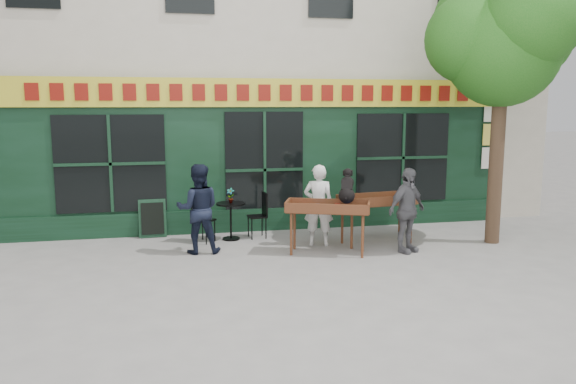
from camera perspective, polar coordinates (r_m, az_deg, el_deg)
name	(u,v)px	position (r m, az deg, el deg)	size (l,w,h in m)	color
ground	(287,258)	(10.22, -0.15, -6.75)	(80.00, 80.00, 0.00)	slate
building	(241,21)	(15.89, -4.81, 16.91)	(14.00, 7.26, 10.00)	beige
street_tree	(504,33)	(11.92, 21.08, 14.83)	(3.05, 2.90, 5.60)	#382619
book_cart_center	(328,210)	(10.39, 4.06, -1.86)	(1.62, 1.11, 0.99)	brown
dog	(347,185)	(10.37, 6.02, 0.71)	(0.34, 0.60, 0.60)	black
woman	(319,205)	(11.01, 3.12, -1.34)	(0.59, 0.38, 1.60)	white
book_cart_right	(377,203)	(11.26, 9.04, -1.10)	(1.56, 0.80, 0.99)	brown
man_right	(407,210)	(10.70, 11.98, -1.83)	(0.94, 0.39, 1.60)	#58575C
bistro_table	(231,214)	(11.54, -5.84, -2.20)	(0.60, 0.60, 0.76)	black
bistro_chair_left	(200,215)	(11.45, -8.90, -2.28)	(0.51, 0.51, 0.95)	black
bistro_chair_right	(261,211)	(11.68, -2.76, -1.95)	(0.40, 0.40, 0.95)	black
potted_plant	(230,195)	(11.48, -5.87, -0.35)	(0.16, 0.11, 0.31)	gray
man_left	(198,209)	(10.55, -9.11, -1.70)	(0.81, 0.63, 1.67)	black
chalkboard	(152,218)	(12.06, -13.60, -2.62)	(0.57, 0.22, 0.79)	black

